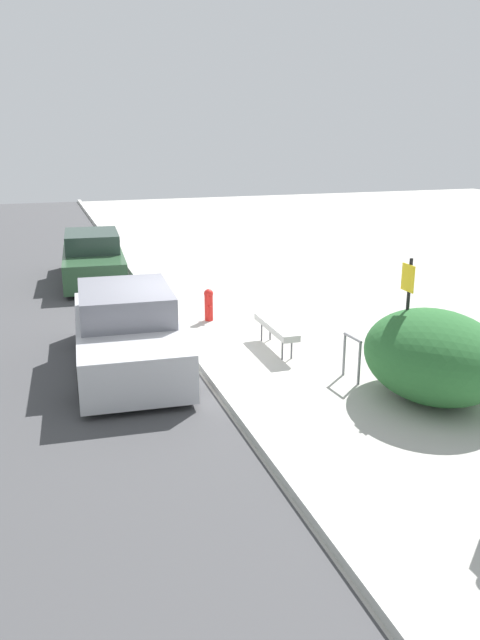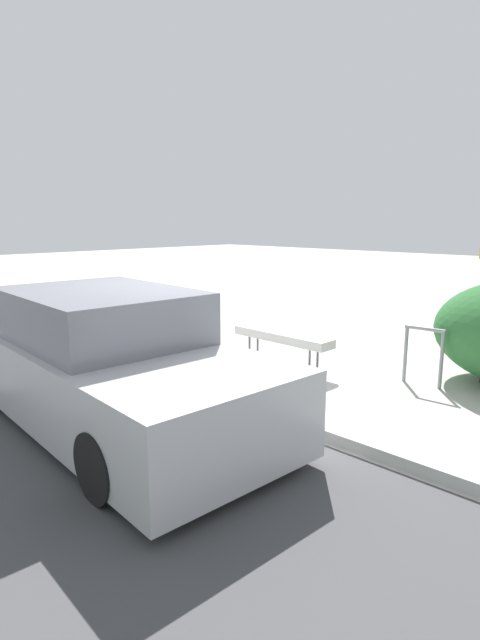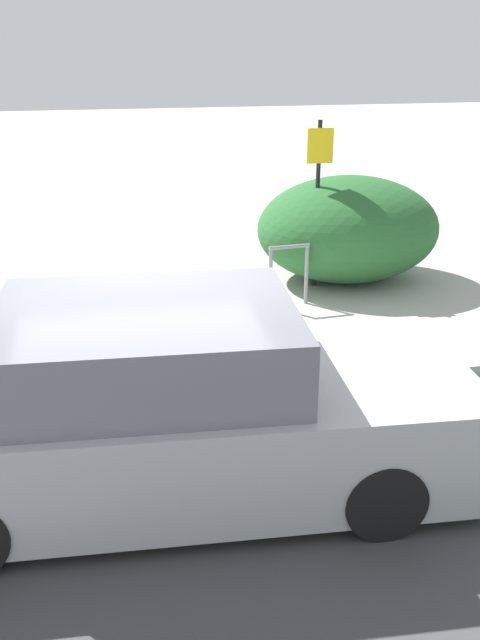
% 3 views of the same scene
% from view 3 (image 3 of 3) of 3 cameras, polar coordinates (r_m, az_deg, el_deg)
% --- Properties ---
extents(ground_plane, '(60.00, 60.00, 0.00)m').
position_cam_3_polar(ground_plane, '(7.02, -7.37, -6.71)').
color(ground_plane, '#ADAAA3').
extents(curb, '(60.00, 0.20, 0.13)m').
position_cam_3_polar(curb, '(6.99, -7.39, -6.25)').
color(curb, '#B7B7B2').
rests_on(curb, ground_plane).
extents(bench, '(1.75, 0.37, 0.56)m').
position_cam_3_polar(bench, '(8.38, -7.83, 1.72)').
color(bench, '#515156').
rests_on(bench, ground_plane).
extents(bike_rack, '(0.55, 0.09, 0.83)m').
position_cam_3_polar(bike_rack, '(9.33, 3.93, 4.11)').
color(bike_rack, gray).
rests_on(bike_rack, ground_plane).
extents(sign_post, '(0.36, 0.08, 2.30)m').
position_cam_3_polar(sign_post, '(9.90, 6.24, 10.35)').
color(sign_post, black).
rests_on(sign_post, ground_plane).
extents(shrub_hedge, '(2.63, 2.17, 1.50)m').
position_cam_3_polar(shrub_hedge, '(10.42, 8.64, 7.23)').
color(shrub_hedge, '#28602D').
rests_on(shrub_hedge, ground_plane).
extents(parked_car_near, '(4.68, 2.15, 1.50)m').
position_cam_3_polar(parked_car_near, '(5.54, -5.74, -6.98)').
color(parked_car_near, black).
rests_on(parked_car_near, ground_plane).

